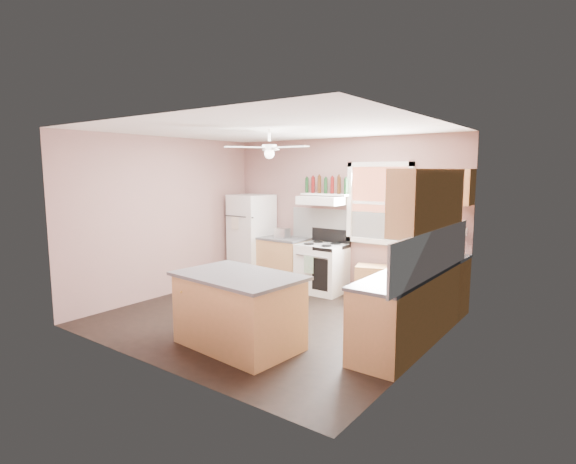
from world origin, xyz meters
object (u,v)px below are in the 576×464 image
Objects in this scene: toaster at (282,233)px; stove at (322,268)px; cart at (373,285)px; island at (239,312)px; refrigerator at (252,238)px.

toaster reaches higher than stove.
island reaches higher than cart.
cart is (1.85, 0.02, -0.71)m from toaster.
refrigerator is at bearing 133.04° from island.
refrigerator is 3.43m from island.
stove is 1.00m from cart.
refrigerator is 1.67m from stove.
cart is (2.60, 0.02, -0.56)m from refrigerator.
refrigerator is 0.77m from toaster.
refrigerator reaches higher than stove.
toaster is (0.76, -0.01, 0.15)m from refrigerator.
toaster is 0.50× the size of cart.
stove and island have the same top height.
toaster is at bearing 5.02° from refrigerator.
toaster reaches higher than island.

